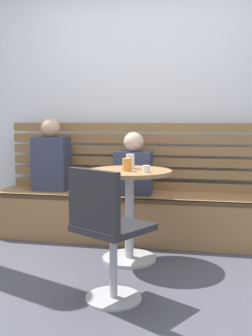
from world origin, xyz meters
TOP-DOWN VIEW (x-y plane):
  - ground at (0.00, 0.00)m, footprint 8.00×8.00m
  - back_wall at (0.00, 1.64)m, footprint 5.20×0.10m
  - booth_bench at (0.00, 1.20)m, footprint 2.70×0.52m
  - booth_backrest at (0.00, 1.44)m, footprint 2.65×0.04m
  - cafe_table at (0.07, 0.61)m, footprint 0.68×0.68m
  - white_chair at (0.09, -0.19)m, footprint 0.55×0.55m
  - person_adult at (-0.84, 1.24)m, footprint 0.34×0.22m
  - person_child_left at (-0.00, 1.18)m, footprint 0.34×0.22m
  - cup_tumbler_orange at (0.07, 0.55)m, footprint 0.07×0.07m
  - cup_espresso_small at (0.23, 0.48)m, footprint 0.06×0.06m
  - cup_glass_tall at (0.06, 0.71)m, footprint 0.07×0.07m

SIDE VIEW (x-z plane):
  - ground at x=0.00m, z-range 0.00..0.00m
  - booth_bench at x=0.00m, z-range 0.00..0.44m
  - white_chair at x=0.09m, z-range 0.04..0.89m
  - cafe_table at x=0.07m, z-range 0.15..0.89m
  - person_child_left at x=0.00m, z-range 0.40..0.99m
  - person_adult at x=-0.84m, z-range 0.40..1.11m
  - cup_espresso_small at x=0.23m, z-range 0.74..0.79m
  - booth_backrest at x=0.00m, z-range 0.44..1.11m
  - cup_tumbler_orange at x=0.07m, z-range 0.74..0.84m
  - cup_glass_tall at x=0.06m, z-range 0.74..0.86m
  - back_wall at x=0.00m, z-range 0.00..2.90m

